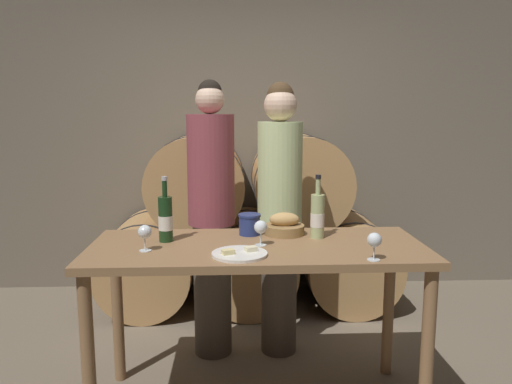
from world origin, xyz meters
TOP-DOWN VIEW (x-y plane):
  - stone_wall_back at (0.00, 1.97)m, footprint 10.00×0.12m
  - barrel_stack at (0.00, 1.44)m, footprint 2.35×0.83m
  - tasting_table at (0.00, 0.00)m, footprint 1.72×0.72m
  - person_left at (-0.26, 0.62)m, footprint 0.29×0.29m
  - person_right at (0.17, 0.62)m, footprint 0.28×0.28m
  - wine_bottle_red at (-0.48, 0.09)m, footprint 0.08×0.08m
  - wine_bottle_white at (0.33, 0.12)m, footprint 0.08×0.08m
  - blue_crock at (-0.03, 0.21)m, footprint 0.12×0.12m
  - bread_basket at (0.16, 0.21)m, footprint 0.22×0.22m
  - cheese_plate at (-0.09, -0.19)m, footprint 0.27×0.27m
  - wine_glass_far_left at (-0.55, -0.09)m, footprint 0.07×0.07m
  - wine_glass_left at (0.02, -0.02)m, footprint 0.07×0.07m
  - wine_glass_center at (0.52, -0.30)m, footprint 0.07×0.07m

SIDE VIEW (x-z plane):
  - barrel_stack at x=0.00m, z-range -0.07..1.33m
  - tasting_table at x=0.00m, z-range 0.33..1.22m
  - cheese_plate at x=-0.09m, z-range 0.88..0.92m
  - person_left at x=-0.26m, z-range 0.03..1.79m
  - person_right at x=0.17m, z-range 0.05..1.80m
  - bread_basket at x=0.16m, z-range 0.88..1.00m
  - blue_crock at x=-0.03m, z-range 0.90..1.02m
  - wine_glass_far_left at x=-0.55m, z-range 0.92..1.05m
  - wine_glass_left at x=0.02m, z-range 0.92..1.05m
  - wine_glass_center at x=0.52m, z-range 0.92..1.05m
  - wine_bottle_white at x=0.33m, z-range 0.84..1.19m
  - wine_bottle_red at x=-0.48m, z-range 0.84..1.19m
  - stone_wall_back at x=0.00m, z-range 0.00..3.20m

